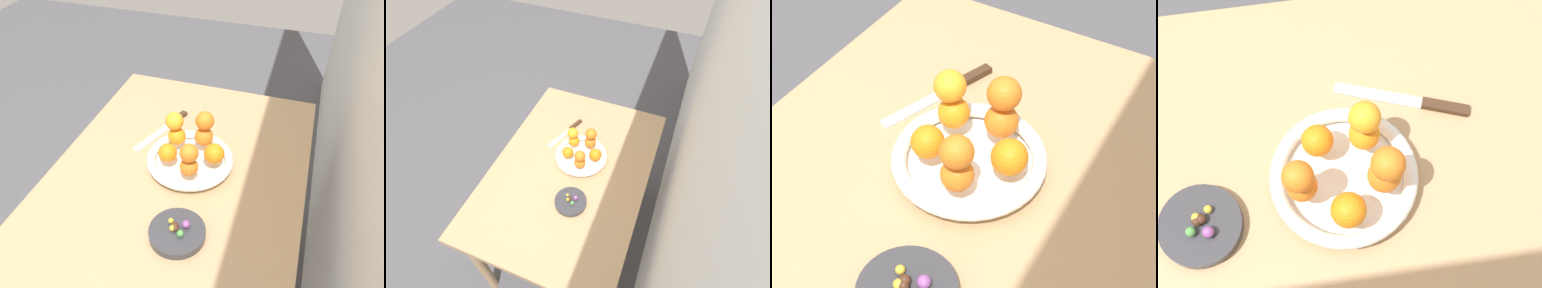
% 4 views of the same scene
% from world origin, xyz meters
% --- Properties ---
extents(ground_plane, '(6.00, 6.00, 0.00)m').
position_xyz_m(ground_plane, '(0.00, 0.00, 0.00)').
color(ground_plane, '#4C4C51').
extents(dining_table, '(1.10, 0.76, 0.74)m').
position_xyz_m(dining_table, '(0.00, 0.00, 0.65)').
color(dining_table, tan).
rests_on(dining_table, ground_plane).
extents(fruit_bowl, '(0.27, 0.27, 0.04)m').
position_xyz_m(fruit_bowl, '(-0.08, 0.03, 0.76)').
color(fruit_bowl, white).
rests_on(fruit_bowl, dining_table).
extents(candy_dish, '(0.15, 0.15, 0.02)m').
position_xyz_m(candy_dish, '(0.18, 0.08, 0.75)').
color(candy_dish, '#333338').
rests_on(candy_dish, dining_table).
extents(orange_0, '(0.05, 0.05, 0.05)m').
position_xyz_m(orange_0, '(-0.01, 0.05, 0.81)').
color(orange_0, orange).
rests_on(orange_0, fruit_bowl).
extents(orange_1, '(0.06, 0.06, 0.06)m').
position_xyz_m(orange_1, '(-0.08, 0.10, 0.81)').
color(orange_1, orange).
rests_on(orange_1, fruit_bowl).
extents(orange_2, '(0.06, 0.06, 0.06)m').
position_xyz_m(orange_2, '(-0.15, 0.05, 0.81)').
color(orange_2, orange).
rests_on(orange_2, fruit_bowl).
extents(orange_3, '(0.06, 0.06, 0.06)m').
position_xyz_m(orange_3, '(-0.13, -0.03, 0.81)').
color(orange_3, orange).
rests_on(orange_3, fruit_bowl).
extents(orange_4, '(0.06, 0.06, 0.06)m').
position_xyz_m(orange_4, '(-0.04, -0.03, 0.81)').
color(orange_4, orange).
rests_on(orange_4, fruit_bowl).
extents(orange_5, '(0.06, 0.06, 0.06)m').
position_xyz_m(orange_5, '(-0.13, -0.04, 0.86)').
color(orange_5, orange).
rests_on(orange_5, orange_3).
extents(orange_6, '(0.06, 0.06, 0.06)m').
position_xyz_m(orange_6, '(-0.15, 0.05, 0.87)').
color(orange_6, orange).
rests_on(orange_6, orange_2).
extents(orange_7, '(0.05, 0.05, 0.05)m').
position_xyz_m(orange_7, '(-0.01, 0.05, 0.86)').
color(orange_7, orange).
rests_on(orange_7, orange_0).
extents(candy_ball_0, '(0.02, 0.02, 0.02)m').
position_xyz_m(candy_ball_0, '(0.17, 0.07, 0.77)').
color(candy_ball_0, '#472819').
rests_on(candy_ball_0, candy_dish).
extents(candy_ball_1, '(0.02, 0.02, 0.02)m').
position_xyz_m(candy_ball_1, '(0.16, 0.09, 0.77)').
color(candy_ball_1, '#8C4C99').
rests_on(candy_ball_1, candy_dish).
extents(candy_ball_2, '(0.02, 0.02, 0.02)m').
position_xyz_m(candy_ball_2, '(0.18, 0.07, 0.77)').
color(candy_ball_2, '#472819').
rests_on(candy_ball_2, candy_dish).
extents(candy_ball_3, '(0.02, 0.02, 0.02)m').
position_xyz_m(candy_ball_3, '(0.18, 0.06, 0.77)').
color(candy_ball_3, gold).
rests_on(candy_ball_3, candy_dish).
extents(candy_ball_4, '(0.02, 0.02, 0.02)m').
position_xyz_m(candy_ball_4, '(0.19, 0.09, 0.77)').
color(candy_ball_4, '#4C9947').
rests_on(candy_ball_4, candy_dish).
extents(candy_ball_5, '(0.01, 0.01, 0.01)m').
position_xyz_m(candy_ball_5, '(0.16, 0.05, 0.77)').
color(candy_ball_5, gold).
rests_on(candy_ball_5, candy_dish).
extents(knife, '(0.25, 0.11, 0.01)m').
position_xyz_m(knife, '(-0.24, -0.11, 0.75)').
color(knife, '#3F2819').
rests_on(knife, dining_table).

